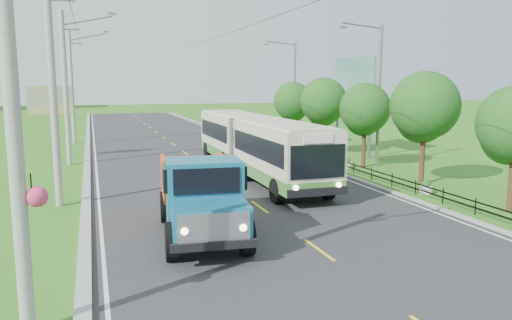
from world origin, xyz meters
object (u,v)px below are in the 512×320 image
pole_mid (66,87)px  dump_truck (201,191)px  tree_fourth (364,111)px  planter_near (426,188)px  pole_near (54,89)px  planter_mid (347,163)px  tree_back (293,103)px  pole_nearest (15,104)px  planter_far (298,148)px  tree_fifth (323,104)px  streetlight_far (293,89)px  billboard_right (354,84)px  streetlight_mid (377,91)px  bus (255,141)px  pole_far (72,87)px  billboard_left (50,105)px  tree_third (424,110)px

pole_mid → dump_truck: (4.99, -18.23, -3.47)m
tree_fourth → planter_near: bearing=-98.8°
pole_near → planter_mid: 18.23m
pole_mid → planter_mid: bearing=-22.5°
tree_fourth → tree_back: bearing=90.0°
pole_nearest → pole_mid: size_ratio=1.00×
tree_back → planter_mid: 12.66m
planter_far → planter_near: bearing=-90.0°
pole_nearest → tree_fifth: 29.40m
streetlight_far → billboard_right: (1.66, -8.00, 0.44)m
streetlight_mid → bus: streetlight_mid is taller
planter_mid → planter_far: same height
planter_near → tree_back: bearing=86.4°
bus → pole_mid: bearing=144.5°
pole_nearest → tree_fifth: bearing=52.0°
pole_far → billboard_left: pole_far is taller
pole_far → streetlight_far: bearing=-14.8°
pole_nearest → tree_fifth: pole_nearest is taller
tree_third → streetlight_far: 19.90m
pole_nearest → planter_mid: (16.84, 17.00, -4.65)m
streetlight_mid → streetlight_far: 14.00m
streetlight_far → tree_back: bearing=-112.9°
pole_far → bus: (10.51, -19.57, -3.09)m
pole_mid → tree_fifth: pole_mid is taller
pole_far → dump_truck: (4.99, -30.23, -3.47)m
tree_back → streetlight_far: 2.37m
tree_third → dump_truck: 14.38m
bus → tree_back: bearing=59.4°
tree_third → bus: (-7.61, 5.29, -1.98)m
pole_nearest → tree_third: (18.10, 11.14, -0.95)m
streetlight_far → streetlight_mid: bearing=-90.0°
pole_mid → tree_fourth: size_ratio=1.85×
pole_far → dump_truck: pole_far is taller
tree_fourth → tree_back: tree_back is taller
pole_nearest → pole_near: (-0.02, 12.00, 0.16)m
pole_mid → tree_fifth: size_ratio=1.72×
pole_near → billboard_right: pole_near is taller
streetlight_mid → planter_far: streetlight_mid is taller
dump_truck → planter_mid: bearing=49.1°
tree_fourth → planter_mid: size_ratio=8.06×
billboard_left → tree_third: bearing=-39.3°
tree_back → billboard_left: size_ratio=1.06×
streetlight_far → bus: bearing=-120.0°
planter_far → billboard_left: bearing=173.7°
streetlight_far → dump_truck: size_ratio=1.29×
tree_third → bus: bearing=145.2°
tree_fourth → tree_fifth: (0.00, 6.00, 0.27)m
pole_nearest → billboard_right: size_ratio=1.37×
streetlight_far → planter_near: (-2.04, -22.00, -4.62)m
tree_fifth → billboard_right: bearing=-3.3°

